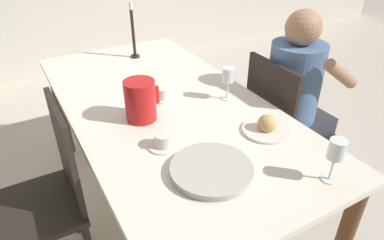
% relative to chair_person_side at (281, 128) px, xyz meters
% --- Properties ---
extents(ground_plane, '(20.00, 20.00, 0.00)m').
position_rel_chair_person_side_xyz_m(ground_plane, '(-0.66, 0.20, -0.49)').
color(ground_plane, beige).
extents(dining_table, '(0.95, 1.91, 0.74)m').
position_rel_chair_person_side_xyz_m(dining_table, '(-0.66, 0.20, 0.16)').
color(dining_table, silver).
rests_on(dining_table, ground_plane).
extents(chair_person_side, '(0.42, 0.42, 0.93)m').
position_rel_chair_person_side_xyz_m(chair_person_side, '(0.00, 0.00, 0.00)').
color(chair_person_side, black).
rests_on(chair_person_side, ground_plane).
extents(chair_opposite, '(0.42, 0.42, 0.93)m').
position_rel_chair_person_side_xyz_m(chair_opposite, '(-1.32, 0.10, 0.00)').
color(chair_opposite, black).
rests_on(chair_opposite, ground_plane).
extents(person_seated, '(0.39, 0.41, 1.18)m').
position_rel_chair_person_side_xyz_m(person_seated, '(0.09, 0.01, 0.21)').
color(person_seated, '#33333D').
rests_on(person_seated, ground_plane).
extents(red_pitcher, '(0.17, 0.15, 0.20)m').
position_rel_chair_person_side_xyz_m(red_pitcher, '(-0.83, 0.12, 0.35)').
color(red_pitcher, red).
rests_on(red_pitcher, dining_table).
extents(wine_glass_water, '(0.06, 0.06, 0.18)m').
position_rel_chair_person_side_xyz_m(wine_glass_water, '(-0.35, 0.09, 0.38)').
color(wine_glass_water, white).
rests_on(wine_glass_water, dining_table).
extents(wine_glass_juice, '(0.06, 0.06, 0.18)m').
position_rel_chair_person_side_xyz_m(wine_glass_juice, '(-0.38, -0.63, 0.38)').
color(wine_glass_juice, white).
rests_on(wine_glass_juice, dining_table).
extents(teacup_near_person, '(0.13, 0.13, 0.06)m').
position_rel_chair_person_side_xyz_m(teacup_near_person, '(-0.83, -0.14, 0.28)').
color(teacup_near_person, silver).
rests_on(teacup_near_person, dining_table).
extents(teacup_across, '(0.13, 0.13, 0.06)m').
position_rel_chair_person_side_xyz_m(teacup_across, '(-0.65, 0.26, 0.28)').
color(teacup_across, silver).
rests_on(teacup_across, dining_table).
extents(serving_tray, '(0.32, 0.32, 0.03)m').
position_rel_chair_person_side_xyz_m(serving_tray, '(-0.75, -0.38, 0.27)').
color(serving_tray, '#B7B2A8').
rests_on(serving_tray, dining_table).
extents(bread_plate, '(0.22, 0.22, 0.09)m').
position_rel_chair_person_side_xyz_m(bread_plate, '(-0.37, -0.26, 0.28)').
color(bread_plate, silver).
rests_on(bread_plate, dining_table).
extents(candlestick_tall, '(0.06, 0.06, 0.37)m').
position_rel_chair_person_side_xyz_m(candlestick_tall, '(-0.55, 0.89, 0.40)').
color(candlestick_tall, black).
rests_on(candlestick_tall, dining_table).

